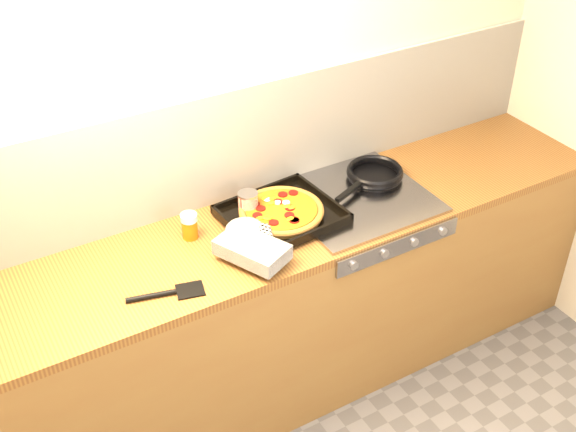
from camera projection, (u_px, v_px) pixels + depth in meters
room_shell at (230, 146)px, 2.98m from camera, size 3.20×3.20×3.20m
counter_run at (266, 313)px, 3.18m from camera, size 3.20×0.62×0.90m
stovetop at (356, 199)px, 3.10m from camera, size 0.60×0.56×0.02m
pizza_on_tray at (272, 221)px, 2.90m from camera, size 0.60×0.55×0.08m
frying_pan at (374, 174)px, 3.21m from camera, size 0.44×0.33×0.04m
tomato_can at (248, 205)px, 2.97m from camera, size 0.11×0.11×0.12m
juice_glass at (190, 226)px, 2.85m from camera, size 0.07×0.07×0.11m
wooden_spoon at (270, 192)px, 3.14m from camera, size 0.30×0.06×0.02m
black_spatula at (167, 294)px, 2.60m from camera, size 0.29×0.12×0.02m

